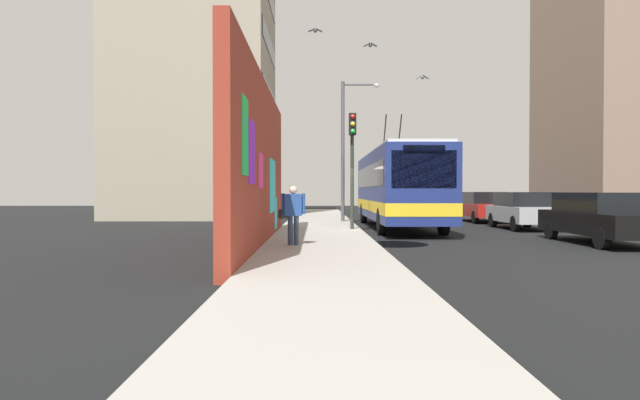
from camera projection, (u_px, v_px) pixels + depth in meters
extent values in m
plane|color=black|center=(363.00, 234.00, 20.30)|extent=(80.00, 80.00, 0.00)
cube|color=#9E9B93|center=(320.00, 232.00, 20.29)|extent=(48.00, 3.20, 0.15)
cube|color=maroon|center=(261.00, 165.00, 15.79)|extent=(13.10, 0.30, 4.79)
cube|color=#8C19D8|center=(252.00, 152.00, 12.19)|extent=(1.08, 0.02, 1.43)
cube|color=#F2338C|center=(261.00, 171.00, 14.20)|extent=(1.04, 0.02, 0.92)
cube|color=green|center=(245.00, 136.00, 11.06)|extent=(0.94, 0.02, 1.61)
cube|color=#33D8E5|center=(273.00, 186.00, 17.96)|extent=(2.10, 0.02, 1.75)
cube|color=#33D8E5|center=(276.00, 213.00, 19.29)|extent=(0.85, 0.02, 1.13)
cube|color=#9E937F|center=(198.00, 52.00, 33.87)|extent=(10.14, 8.95, 20.73)
cube|color=black|center=(269.00, 147.00, 33.99)|extent=(8.61, 0.04, 1.10)
cube|color=black|center=(269.00, 96.00, 33.94)|extent=(8.61, 0.04, 1.10)
cube|color=black|center=(269.00, 45.00, 33.88)|extent=(8.61, 0.04, 1.10)
cube|color=gray|center=(616.00, 62.00, 33.72)|extent=(10.06, 6.89, 19.34)
cube|color=navy|center=(397.00, 186.00, 23.61)|extent=(11.79, 2.53, 2.80)
cube|color=silver|center=(397.00, 153.00, 23.59)|extent=(11.32, 2.32, 0.12)
cube|color=yellow|center=(397.00, 205.00, 23.62)|extent=(11.81, 2.55, 0.44)
cube|color=black|center=(424.00, 169.00, 17.73)|extent=(0.04, 2.15, 1.26)
cube|color=black|center=(397.00, 176.00, 23.60)|extent=(10.84, 2.56, 0.89)
cube|color=orange|center=(424.00, 149.00, 17.73)|extent=(0.06, 1.39, 0.28)
cylinder|color=black|center=(399.00, 137.00, 25.34)|extent=(1.43, 0.06, 2.00)
cylinder|color=black|center=(384.00, 137.00, 25.34)|extent=(1.43, 0.06, 2.00)
cylinder|color=black|center=(443.00, 222.00, 19.87)|extent=(1.00, 0.28, 1.00)
cylinder|color=black|center=(381.00, 222.00, 19.85)|extent=(1.00, 0.28, 1.00)
cylinder|color=black|center=(409.00, 213.00, 27.41)|extent=(1.00, 0.28, 1.00)
cylinder|color=black|center=(364.00, 213.00, 27.40)|extent=(1.00, 0.28, 1.00)
cube|color=black|center=(601.00, 223.00, 16.56)|extent=(4.94, 1.85, 0.66)
cube|color=black|center=(599.00, 202.00, 16.65)|extent=(2.96, 1.66, 0.60)
cylinder|color=black|center=(602.00, 238.00, 14.93)|extent=(0.64, 0.22, 0.64)
cylinder|color=black|center=(600.00, 230.00, 18.20)|extent=(0.64, 0.22, 0.64)
cylinder|color=black|center=(551.00, 230.00, 18.19)|extent=(0.64, 0.22, 0.64)
cube|color=#B7B7BC|center=(522.00, 214.00, 22.96)|extent=(4.18, 1.77, 0.66)
cube|color=black|center=(521.00, 199.00, 23.04)|extent=(2.51, 1.59, 0.60)
cylinder|color=black|center=(554.00, 224.00, 21.59)|extent=(0.64, 0.22, 0.64)
cylinder|color=black|center=(515.00, 224.00, 21.58)|extent=(0.64, 0.22, 0.64)
cylinder|color=black|center=(527.00, 220.00, 24.35)|extent=(0.64, 0.22, 0.64)
cylinder|color=black|center=(493.00, 220.00, 24.34)|extent=(0.64, 0.22, 0.64)
cube|color=#B21E19|center=(482.00, 210.00, 28.44)|extent=(4.78, 1.87, 0.66)
cube|color=black|center=(482.00, 198.00, 28.53)|extent=(2.87, 1.68, 0.60)
cylinder|color=black|center=(509.00, 217.00, 26.87)|extent=(0.64, 0.22, 0.64)
cylinder|color=black|center=(475.00, 217.00, 26.87)|extent=(0.64, 0.22, 0.64)
cylinder|color=black|center=(489.00, 215.00, 30.03)|extent=(0.64, 0.22, 0.64)
cylinder|color=black|center=(459.00, 215.00, 30.02)|extent=(0.64, 0.22, 0.64)
cylinder|color=#2D3F59|center=(296.00, 230.00, 14.74)|extent=(0.14, 0.14, 0.80)
cylinder|color=#2D3F59|center=(290.00, 230.00, 14.74)|extent=(0.14, 0.14, 0.80)
cube|color=#264C99|center=(293.00, 205.00, 14.73)|extent=(0.22, 0.46, 0.60)
cylinder|color=#264C99|center=(304.00, 204.00, 14.73)|extent=(0.09, 0.09, 0.57)
cylinder|color=#264C99|center=(283.00, 204.00, 14.73)|extent=(0.09, 0.09, 0.57)
sphere|color=beige|center=(293.00, 190.00, 14.73)|extent=(0.22, 0.22, 0.22)
cube|color=black|center=(280.00, 214.00, 14.74)|extent=(0.14, 0.10, 0.24)
cylinder|color=#2D382D|center=(352.00, 171.00, 20.97)|extent=(0.14, 0.14, 4.49)
cube|color=black|center=(353.00, 124.00, 20.72)|extent=(0.20, 0.28, 0.84)
sphere|color=red|center=(353.00, 117.00, 20.60)|extent=(0.18, 0.18, 0.18)
sphere|color=yellow|center=(353.00, 124.00, 20.61)|extent=(0.18, 0.18, 0.18)
sphere|color=green|center=(353.00, 131.00, 20.61)|extent=(0.18, 0.18, 0.18)
cylinder|color=#4C4C51|center=(343.00, 151.00, 26.47)|extent=(0.18, 0.18, 6.84)
cylinder|color=#4C4C51|center=(360.00, 85.00, 26.42)|extent=(0.10, 1.65, 0.10)
ellipsoid|color=silver|center=(377.00, 86.00, 26.43)|extent=(0.44, 0.28, 0.20)
ellipsoid|color=slate|center=(315.00, 31.00, 20.79)|extent=(0.32, 0.14, 0.12)
cube|color=slate|center=(319.00, 30.00, 20.79)|extent=(0.20, 0.27, 0.12)
cube|color=slate|center=(312.00, 30.00, 20.79)|extent=(0.20, 0.27, 0.12)
ellipsoid|color=#47474C|center=(370.00, 46.00, 21.54)|extent=(0.32, 0.14, 0.12)
cube|color=#47474C|center=(374.00, 45.00, 21.54)|extent=(0.20, 0.26, 0.15)
cube|color=#47474C|center=(367.00, 45.00, 21.54)|extent=(0.20, 0.26, 0.15)
ellipsoid|color=slate|center=(423.00, 78.00, 23.08)|extent=(0.32, 0.14, 0.12)
cube|color=slate|center=(426.00, 77.00, 23.08)|extent=(0.20, 0.25, 0.16)
cube|color=slate|center=(419.00, 77.00, 23.08)|extent=(0.20, 0.25, 0.16)
cylinder|color=black|center=(393.00, 244.00, 16.49)|extent=(2.17, 2.17, 0.00)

